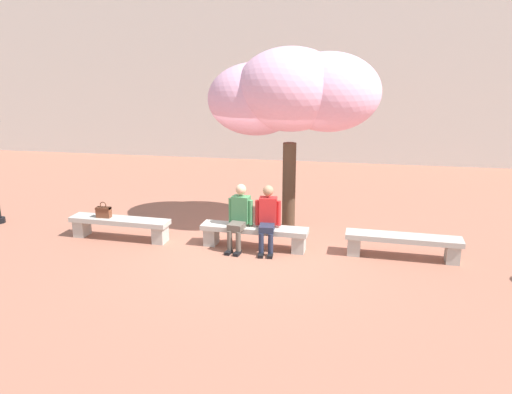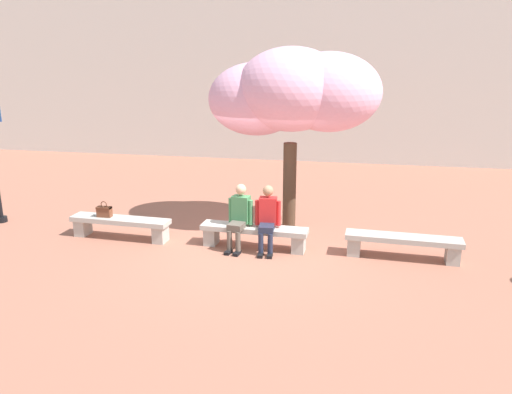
{
  "view_description": "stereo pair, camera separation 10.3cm",
  "coord_description": "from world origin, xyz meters",
  "views": [
    {
      "loc": [
        1.74,
        -9.16,
        3.67
      ],
      "look_at": [
        0.0,
        0.2,
        1.0
      ],
      "focal_mm": 35.0,
      "sensor_mm": 36.0,
      "label": 1
    },
    {
      "loc": [
        1.84,
        -9.14,
        3.67
      ],
      "look_at": [
        0.0,
        0.2,
        1.0
      ],
      "focal_mm": 35.0,
      "sensor_mm": 36.0,
      "label": 2
    }
  ],
  "objects": [
    {
      "name": "stone_bench_center",
      "position": [
        2.85,
        0.0,
        0.31
      ],
      "size": [
        2.15,
        0.53,
        0.45
      ],
      "color": "#ADA89E",
      "rests_on": "ground"
    },
    {
      "name": "cherry_tree_main",
      "position": [
        0.55,
        1.41,
        2.94
      ],
      "size": [
        3.66,
        2.29,
        3.9
      ],
      "color": "#473323",
      "rests_on": "ground"
    },
    {
      "name": "ground_plane",
      "position": [
        0.0,
        0.0,
        0.0
      ],
      "size": [
        100.0,
        100.0,
        0.0
      ],
      "primitive_type": "plane",
      "color": "#9E604C"
    },
    {
      "name": "building_facade",
      "position": [
        0.0,
        10.84,
        4.37
      ],
      "size": [
        28.0,
        4.0,
        8.74
      ],
      "primitive_type": "cube",
      "color": "beige",
      "rests_on": "ground"
    },
    {
      "name": "stone_bench_near_west",
      "position": [
        0.0,
        0.0,
        0.31
      ],
      "size": [
        2.15,
        0.53,
        0.45
      ],
      "color": "#ADA89E",
      "rests_on": "ground"
    },
    {
      "name": "person_seated_right",
      "position": [
        0.28,
        -0.05,
        0.7
      ],
      "size": [
        0.51,
        0.7,
        1.29
      ],
      "color": "black",
      "rests_on": "ground"
    },
    {
      "name": "person_seated_left",
      "position": [
        -0.28,
        -0.05,
        0.7
      ],
      "size": [
        0.51,
        0.72,
        1.29
      ],
      "color": "black",
      "rests_on": "ground"
    },
    {
      "name": "handbag",
      "position": [
        -3.2,
        0.01,
        0.58
      ],
      "size": [
        0.3,
        0.15,
        0.34
      ],
      "color": "brown",
      "rests_on": "stone_bench_west_end"
    },
    {
      "name": "stone_bench_west_end",
      "position": [
        -2.85,
        0.0,
        0.31
      ],
      "size": [
        2.15,
        0.53,
        0.45
      ],
      "color": "#ADA89E",
      "rests_on": "ground"
    }
  ]
}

